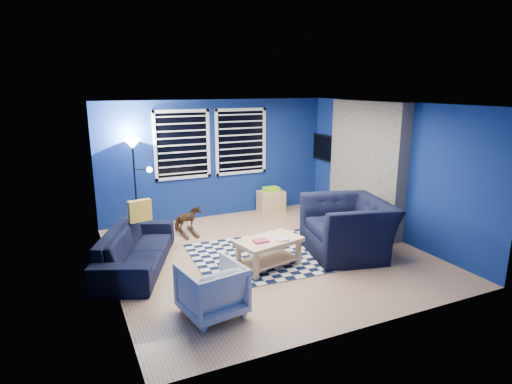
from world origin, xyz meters
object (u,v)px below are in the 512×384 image
at_px(armchair_bent, 212,289).
at_px(coffee_table, 269,247).
at_px(sofa, 136,248).
at_px(rocking_horse, 188,220).
at_px(tv, 326,148).
at_px(cabinet, 271,201).
at_px(armchair_big, 348,227).
at_px(floor_lamp, 134,157).

relative_size(armchair_bent, coffee_table, 0.67).
distance_m(sofa, rocking_horse, 1.63).
relative_size(sofa, coffee_table, 1.96).
relative_size(tv, rocking_horse, 1.87).
bearing_deg(tv, armchair_bent, -138.77).
bearing_deg(tv, cabinet, 168.80).
xyz_separation_m(armchair_big, floor_lamp, (-2.98, 2.76, 0.99)).
xyz_separation_m(armchair_bent, floor_lamp, (-0.26, 3.70, 1.13)).
height_order(armchair_bent, cabinet, armchair_bent).
relative_size(sofa, armchair_big, 1.51).
xyz_separation_m(tv, cabinet, (-1.26, 0.25, -1.15)).
height_order(armchair_big, rocking_horse, armchair_big).
bearing_deg(rocking_horse, coffee_table, 175.51).
distance_m(armchair_big, floor_lamp, 4.19).
xyz_separation_m(cabinet, floor_lamp, (-2.93, -0.00, 1.21)).
distance_m(tv, floor_lamp, 4.20).
distance_m(tv, armchair_big, 2.95).
bearing_deg(cabinet, rocking_horse, -158.90).
bearing_deg(coffee_table, armchair_bent, -142.93).
relative_size(tv, cabinet, 1.70).
relative_size(coffee_table, floor_lamp, 0.62).
xyz_separation_m(rocking_horse, floor_lamp, (-0.80, 0.71, 1.16)).
bearing_deg(armchair_big, floor_lamp, -120.24).
relative_size(sofa, floor_lamp, 1.21).
xyz_separation_m(tv, floor_lamp, (-4.20, 0.25, 0.06)).
height_order(coffee_table, floor_lamp, floor_lamp).
xyz_separation_m(armchair_big, armchair_bent, (-2.72, -0.93, -0.13)).
bearing_deg(floor_lamp, sofa, -100.66).
distance_m(armchair_bent, coffee_table, 1.58).
bearing_deg(armchair_big, tv, 166.86).
distance_m(sofa, cabinet, 3.77).
bearing_deg(cabinet, armchair_bent, -123.19).
bearing_deg(armchair_bent, sofa, -81.35).
bearing_deg(tv, rocking_horse, -172.28).
bearing_deg(cabinet, floor_lamp, -177.25).
bearing_deg(armchair_big, rocking_horse, -120.74).
xyz_separation_m(armchair_big, cabinet, (-0.05, 2.77, -0.22)).
distance_m(tv, armchair_bent, 5.34).
relative_size(armchair_bent, rocking_horse, 1.37).
distance_m(armchair_bent, cabinet, 4.57).
height_order(cabinet, floor_lamp, floor_lamp).
distance_m(armchair_bent, rocking_horse, 3.04).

